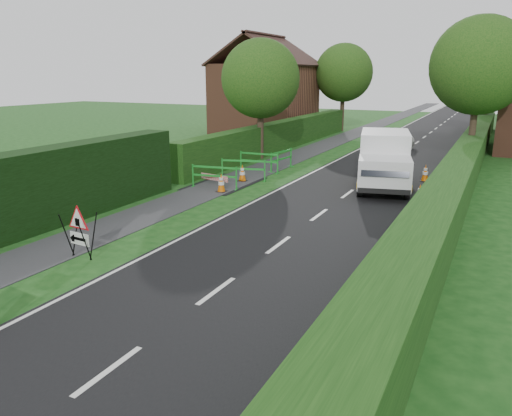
% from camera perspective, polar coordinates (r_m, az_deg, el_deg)
% --- Properties ---
extents(ground, '(120.00, 120.00, 0.00)m').
position_cam_1_polar(ground, '(12.19, -17.30, -8.68)').
color(ground, '#144012').
rests_on(ground, ground).
extents(road_surface, '(6.00, 90.00, 0.02)m').
position_cam_1_polar(road_surface, '(43.55, 19.15, 8.01)').
color(road_surface, black).
rests_on(road_surface, ground).
extents(footpath, '(2.00, 90.00, 0.02)m').
position_cam_1_polar(footpath, '(44.57, 12.07, 8.65)').
color(footpath, '#2D2D30').
rests_on(footpath, ground).
extents(hedge_west_far, '(1.00, 24.00, 1.80)m').
position_cam_1_polar(hedge_west_far, '(32.96, 2.92, 6.77)').
color(hedge_west_far, '#14380F').
rests_on(hedge_west_far, ground).
extents(hedge_east, '(1.20, 50.00, 1.50)m').
position_cam_1_polar(hedge_east, '(24.46, 22.44, 2.70)').
color(hedge_east, '#14380F').
rests_on(hedge_east, ground).
extents(house_west, '(7.50, 7.40, 7.88)m').
position_cam_1_polar(house_west, '(42.00, 1.01, 12.56)').
color(house_west, brown).
rests_on(house_west, ground).
extents(tree_nw, '(4.40, 4.40, 6.70)m').
position_cam_1_polar(tree_nw, '(28.81, 0.53, 14.54)').
color(tree_nw, '#2D2116').
rests_on(tree_nw, ground).
extents(tree_ne, '(5.20, 5.20, 7.79)m').
position_cam_1_polar(tree_ne, '(29.98, 24.19, 14.61)').
color(tree_ne, '#2D2116').
rests_on(tree_ne, ground).
extents(tree_fw, '(4.80, 4.80, 7.24)m').
position_cam_1_polar(tree_fw, '(43.77, 9.99, 14.98)').
color(tree_fw, '#2D2116').
rests_on(tree_fw, ground).
extents(tree_fe, '(4.20, 4.20, 6.33)m').
position_cam_1_polar(tree_fe, '(45.97, 25.07, 13.06)').
color(tree_fe, '#2D2116').
rests_on(tree_fe, ground).
extents(triangle_sign, '(0.90, 0.90, 1.24)m').
position_cam_1_polar(triangle_sign, '(13.93, -19.72, -2.13)').
color(triangle_sign, black).
rests_on(triangle_sign, ground).
extents(works_van, '(3.10, 5.46, 2.35)m').
position_cam_1_polar(works_van, '(21.99, 14.44, 5.40)').
color(works_van, silver).
rests_on(works_van, ground).
extents(traffic_cone_0, '(0.38, 0.38, 0.79)m').
position_cam_1_polar(traffic_cone_0, '(19.70, 18.20, 1.49)').
color(traffic_cone_0, black).
rests_on(traffic_cone_0, ground).
extents(traffic_cone_1, '(0.38, 0.38, 0.79)m').
position_cam_1_polar(traffic_cone_1, '(22.32, 19.53, 2.91)').
color(traffic_cone_1, black).
rests_on(traffic_cone_1, ground).
extents(traffic_cone_2, '(0.38, 0.38, 0.79)m').
position_cam_1_polar(traffic_cone_2, '(24.05, 18.78, 3.81)').
color(traffic_cone_2, black).
rests_on(traffic_cone_2, ground).
extents(traffic_cone_3, '(0.38, 0.38, 0.79)m').
position_cam_1_polar(traffic_cone_3, '(20.75, -3.99, 2.88)').
color(traffic_cone_3, black).
rests_on(traffic_cone_3, ground).
extents(traffic_cone_4, '(0.38, 0.38, 0.79)m').
position_cam_1_polar(traffic_cone_4, '(22.79, -1.57, 4.03)').
color(traffic_cone_4, black).
rests_on(traffic_cone_4, ground).
extents(ped_barrier_0, '(2.09, 0.65, 1.00)m').
position_cam_1_polar(ped_barrier_0, '(21.40, -4.79, 3.89)').
color(ped_barrier_0, '#198C26').
rests_on(ped_barrier_0, ground).
extents(ped_barrier_1, '(2.08, 0.87, 1.00)m').
position_cam_1_polar(ped_barrier_1, '(22.92, -1.46, 4.69)').
color(ped_barrier_1, '#198C26').
rests_on(ped_barrier_1, ground).
extents(ped_barrier_2, '(2.07, 0.44, 1.00)m').
position_cam_1_polar(ped_barrier_2, '(24.94, 0.34, 5.55)').
color(ped_barrier_2, '#198C26').
rests_on(ped_barrier_2, ground).
extents(ped_barrier_3, '(0.59, 2.09, 1.00)m').
position_cam_1_polar(ped_barrier_3, '(25.63, 2.92, 5.79)').
color(ped_barrier_3, '#198C26').
rests_on(ped_barrier_3, ground).
extents(redwhite_plank, '(1.48, 0.32, 0.25)m').
position_cam_1_polar(redwhite_plank, '(21.67, -4.76, 2.34)').
color(redwhite_plank, red).
rests_on(redwhite_plank, ground).
extents(hatchback_car, '(1.61, 3.24, 1.06)m').
position_cam_1_polar(hatchback_car, '(33.45, 16.08, 7.25)').
color(hatchback_car, silver).
rests_on(hatchback_car, ground).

